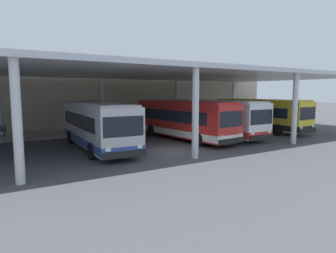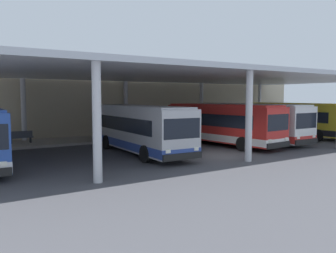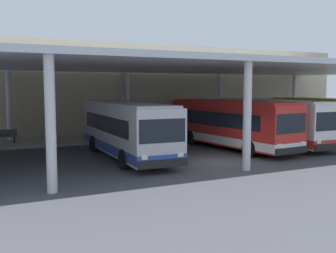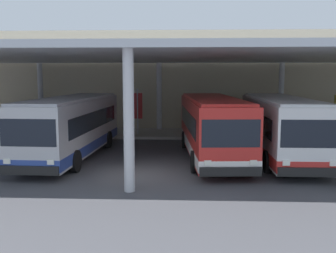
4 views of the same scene
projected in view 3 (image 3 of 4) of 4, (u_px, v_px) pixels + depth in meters
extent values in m
plane|color=#47474C|center=(217.00, 162.00, 21.78)|extent=(200.00, 200.00, 0.00)
cube|color=#A39E93|center=(136.00, 137.00, 32.21)|extent=(42.00, 4.50, 0.18)
cube|color=#C1B293|center=(121.00, 89.00, 34.73)|extent=(48.00, 1.60, 7.78)
cube|color=silver|center=(171.00, 66.00, 26.14)|extent=(40.00, 17.00, 0.30)
cylinder|color=silver|center=(51.00, 125.00, 15.15)|extent=(0.40, 0.40, 5.25)
cylinder|color=silver|center=(9.00, 107.00, 29.37)|extent=(0.40, 0.40, 5.25)
cylinder|color=silver|center=(247.00, 117.00, 19.30)|extent=(0.40, 0.40, 5.25)
cylinder|color=silver|center=(127.00, 104.00, 33.52)|extent=(0.40, 0.40, 5.25)
cylinder|color=silver|center=(220.00, 102.00, 37.67)|extent=(0.40, 0.40, 5.25)
cylinder|color=silver|center=(294.00, 101.00, 41.81)|extent=(0.40, 0.40, 5.25)
cube|color=#B7B7BC|center=(126.00, 128.00, 23.00)|extent=(2.94, 10.50, 2.70)
cube|color=#2D4799|center=(127.00, 145.00, 23.09)|extent=(2.96, 10.52, 0.50)
cube|color=black|center=(125.00, 123.00, 23.10)|extent=(2.90, 8.63, 0.90)
cube|color=black|center=(162.00, 131.00, 18.29)|extent=(2.30, 0.22, 1.10)
cube|color=black|center=(163.00, 164.00, 18.36)|extent=(2.45, 0.26, 0.36)
cube|color=silver|center=(126.00, 104.00, 22.86)|extent=(2.72, 10.07, 0.12)
cube|color=yellow|center=(162.00, 113.00, 18.24)|extent=(1.75, 0.19, 0.28)
cube|color=white|center=(145.00, 157.00, 17.96)|extent=(0.28, 0.09, 0.20)
cube|color=white|center=(181.00, 155.00, 18.70)|extent=(0.28, 0.09, 0.20)
cylinder|color=black|center=(124.00, 159.00, 19.69)|extent=(0.32, 1.01, 1.00)
cylinder|color=black|center=(169.00, 156.00, 20.69)|extent=(0.32, 1.01, 1.00)
cylinder|color=black|center=(94.00, 144.00, 25.20)|extent=(0.32, 1.01, 1.00)
cylinder|color=black|center=(131.00, 142.00, 26.21)|extent=(0.32, 1.01, 1.00)
cube|color=red|center=(230.00, 123.00, 26.45)|extent=(3.30, 10.56, 2.70)
cube|color=white|center=(230.00, 138.00, 26.55)|extent=(3.32, 10.58, 0.50)
cube|color=black|center=(228.00, 118.00, 26.55)|extent=(3.19, 8.70, 0.90)
cube|color=black|center=(291.00, 123.00, 22.03)|extent=(2.30, 0.30, 1.10)
cube|color=black|center=(291.00, 151.00, 22.10)|extent=(2.46, 0.35, 0.36)
cube|color=red|center=(230.00, 101.00, 26.31)|extent=(3.07, 10.13, 0.12)
cube|color=yellow|center=(291.00, 109.00, 21.98)|extent=(1.75, 0.26, 0.28)
cube|color=white|center=(280.00, 146.00, 21.61)|extent=(0.29, 0.10, 0.20)
cube|color=white|center=(302.00, 143.00, 22.54)|extent=(0.29, 0.10, 0.20)
cylinder|color=black|center=(249.00, 149.00, 23.19)|extent=(0.36, 1.02, 1.00)
cylinder|color=black|center=(279.00, 145.00, 24.45)|extent=(0.36, 1.02, 1.00)
cylinder|color=black|center=(190.00, 137.00, 28.37)|extent=(0.36, 1.02, 1.00)
cylinder|color=black|center=(217.00, 135.00, 29.63)|extent=(0.36, 1.02, 1.00)
cube|color=white|center=(271.00, 121.00, 28.08)|extent=(2.58, 10.42, 2.70)
cube|color=red|center=(270.00, 135.00, 28.18)|extent=(2.60, 10.44, 0.50)
cube|color=black|center=(269.00, 116.00, 28.19)|extent=(2.61, 8.55, 0.90)
cube|color=black|center=(330.00, 121.00, 23.46)|extent=(2.30, 0.14, 1.10)
cube|color=black|center=(330.00, 147.00, 23.52)|extent=(2.45, 0.18, 0.36)
cube|color=white|center=(271.00, 101.00, 27.94)|extent=(2.38, 10.00, 0.12)
cube|color=yellow|center=(330.00, 107.00, 23.40)|extent=(1.75, 0.13, 0.28)
cube|color=white|center=(319.00, 142.00, 23.10)|extent=(0.28, 0.08, 0.20)
cylinder|color=black|center=(290.00, 145.00, 24.78)|extent=(0.29, 1.00, 1.00)
cylinder|color=black|center=(319.00, 142.00, 25.87)|extent=(0.29, 1.00, 1.00)
cylinder|color=black|center=(232.00, 134.00, 30.21)|extent=(0.29, 1.00, 1.00)
cylinder|color=black|center=(258.00, 133.00, 31.29)|extent=(0.29, 1.00, 1.00)
cube|color=yellow|center=(328.00, 117.00, 31.21)|extent=(2.78, 10.46, 2.70)
cube|color=black|center=(328.00, 130.00, 31.31)|extent=(2.80, 10.48, 0.50)
cube|color=black|center=(327.00, 113.00, 31.31)|extent=(2.77, 8.59, 0.90)
cube|color=yellow|center=(329.00, 99.00, 31.07)|extent=(2.57, 10.04, 0.12)
cylinder|color=black|center=(289.00, 130.00, 33.25)|extent=(0.31, 1.01, 1.00)
cylinder|color=black|center=(310.00, 129.00, 34.41)|extent=(0.31, 1.01, 1.00)
cube|color=#4C515B|center=(3.00, 137.00, 27.74)|extent=(1.80, 0.44, 0.08)
cube|color=#4C515B|center=(3.00, 133.00, 27.89)|extent=(1.80, 0.06, 0.44)
cube|color=#2D2D33|center=(14.00, 139.00, 28.08)|extent=(0.10, 0.36, 0.45)
cylinder|color=#B2B2B7|center=(123.00, 117.00, 30.72)|extent=(0.12, 0.12, 3.20)
cube|color=#B22323|center=(123.00, 112.00, 30.67)|extent=(0.70, 0.04, 1.80)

